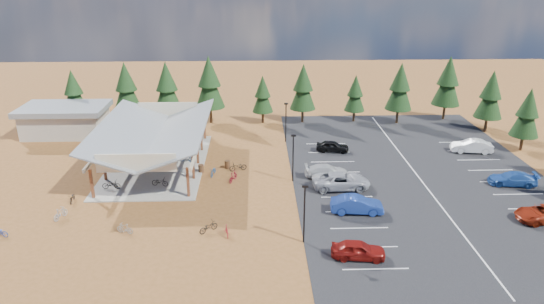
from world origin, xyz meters
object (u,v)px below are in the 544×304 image
object	(u,v)px
bike_1	(126,166)
bike_13	(125,228)
lamp_post_0	(304,210)
car_4	(333,146)
bike_4	(160,182)
bike_7	(186,137)
car_3	(327,171)
trash_bin_0	(201,169)
bike_0	(111,185)
bike_8	(72,198)
bike_12	(208,227)
bike_6	(186,158)
car_6	(544,213)
bike_pavilion	(155,133)
car_7	(512,179)
bike_3	(152,136)
car_2	(341,181)
car_1	(357,205)
bike_11	(227,231)
bike_14	(213,171)
bike_16	(238,166)
bike_2	(127,160)
bike_15	(233,177)
trash_bin_1	(227,164)
lamp_post_1	(293,154)
outbuilding	(65,120)
car_9	(471,146)
lamp_post_2	(286,120)

from	to	relation	value
bike_1	bike_13	size ratio (longest dim) A/B	1.00
lamp_post_0	car_4	bearing A→B (deg)	75.00
bike_4	bike_7	world-z (taller)	bike_7
bike_4	car_3	bearing A→B (deg)	-72.04
trash_bin_0	bike_0	bearing A→B (deg)	-154.51
bike_8	bike_12	bearing A→B (deg)	-30.59
bike_6	car_6	distance (m)	36.45
bike_pavilion	car_7	size ratio (longest dim) A/B	4.11
bike_3	car_2	bearing A→B (deg)	-126.02
bike_8	car_1	bearing A→B (deg)	-13.15
bike_11	bike_14	size ratio (longest dim) A/B	0.84
bike_4	car_4	world-z (taller)	car_4
bike_7	bike_16	xyz separation A→B (m)	(6.90, -9.65, -0.12)
bike_2	car_7	world-z (taller)	car_7
bike_11	bike_15	world-z (taller)	bike_15
bike_6	car_1	distance (m)	21.28
trash_bin_1	bike_8	world-z (taller)	trash_bin_1
bike_4	car_6	world-z (taller)	car_6
trash_bin_1	bike_8	xyz separation A→B (m)	(-14.37, -7.71, -0.03)
bike_0	bike_13	bearing A→B (deg)	-155.37
bike_13	car_3	world-z (taller)	car_3
bike_16	car_7	size ratio (longest dim) A/B	0.41
bike_11	car_6	world-z (taller)	car_6
lamp_post_1	bike_4	world-z (taller)	lamp_post_1
bike_0	bike_6	distance (m)	9.61
lamp_post_0	lamp_post_1	size ratio (longest dim) A/B	1.00
bike_1	bike_12	xyz separation A→B (m)	(10.19, -13.28, -0.09)
trash_bin_0	car_1	bearing A→B (deg)	-32.80
car_6	lamp_post_0	bearing A→B (deg)	-88.09
trash_bin_0	trash_bin_1	size ratio (longest dim) A/B	1.00
bike_2	bike_16	world-z (taller)	bike_16
lamp_post_1	trash_bin_1	bearing A→B (deg)	152.49
car_3	car_4	xyz separation A→B (m)	(1.77, 7.47, -0.01)
bike_2	outbuilding	bearing A→B (deg)	47.82
bike_1	car_1	distance (m)	25.58
car_2	car_6	distance (m)	18.28
car_9	bike_15	bearing A→B (deg)	-65.75
bike_3	bike_4	bearing A→B (deg)	-167.95
lamp_post_1	lamp_post_2	distance (m)	12.00
lamp_post_2	trash_bin_1	size ratio (longest dim) A/B	5.71
bike_15	car_3	bearing A→B (deg)	-152.90
car_4	bike_1	bearing A→B (deg)	111.73
bike_pavilion	bike_3	bearing A→B (deg)	104.68
bike_6	car_2	distance (m)	18.17
car_1	car_3	size ratio (longest dim) A/B	1.03
bike_16	car_2	size ratio (longest dim) A/B	0.33
bike_3	bike_8	size ratio (longest dim) A/B	1.17
bike_1	car_4	distance (m)	24.09
car_9	car_2	bearing A→B (deg)	-51.76
bike_3	bike_14	size ratio (longest dim) A/B	1.02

